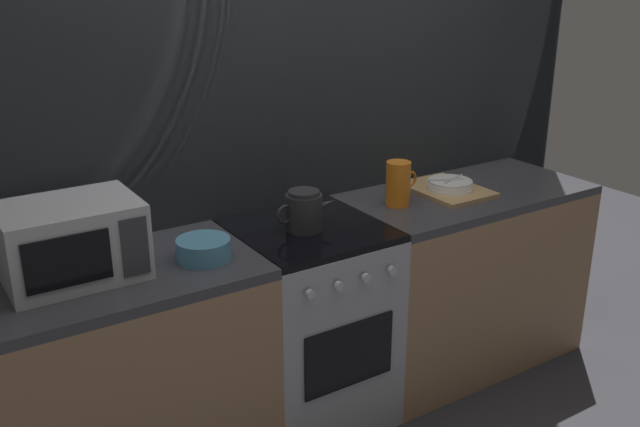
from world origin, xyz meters
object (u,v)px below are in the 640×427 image
Objects in this scene: dish_pile at (448,187)px; microwave at (71,241)px; mixing_bowl at (204,249)px; stove_unit at (309,324)px; kettle at (304,211)px; pitcher at (398,183)px.

microwave is at bearing 179.86° from dish_pile.
dish_pile is at bearing 4.42° from mixing_bowl.
stove_unit is 2.25× the size of dish_pile.
dish_pile is (0.80, 0.04, 0.47)m from stove_unit.
microwave is 0.46m from mixing_bowl.
kettle reaches higher than dish_pile.
mixing_bowl is 0.50× the size of dish_pile.
microwave is at bearing 179.35° from pitcher.
dish_pile reaches higher than stove_unit.
microwave is 1.42m from pitcher.
microwave is 0.91m from kettle.
microwave is (-0.93, 0.04, 0.59)m from stove_unit.
stove_unit is at bearing -177.25° from pitcher.
stove_unit is 0.53m from kettle.
stove_unit is 0.73m from pitcher.
microwave is 2.30× the size of pitcher.
pitcher is at bearing 3.36° from kettle.
mixing_bowl is (0.44, -0.10, -0.10)m from microwave.
pitcher is (1.42, -0.02, -0.03)m from microwave.
microwave reaches higher than stove_unit.
pitcher is at bearing 5.15° from mixing_bowl.
stove_unit is at bearing 14.90° from kettle.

